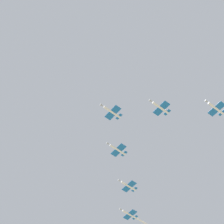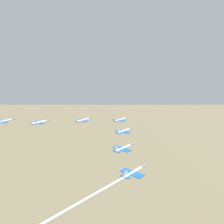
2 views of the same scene
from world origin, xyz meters
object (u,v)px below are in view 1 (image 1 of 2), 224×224
jet_port_inner (160,107)px  jet_starboard_outer (128,186)px  jet_starboard_inner (117,149)px  jet_lead (112,112)px  jet_port_outer (215,108)px

jet_port_inner → jet_starboard_outer: jet_port_inner is taller
jet_port_inner → jet_starboard_outer: size_ratio=1.00×
jet_starboard_inner → jet_starboard_outer: bearing=-51.8°
jet_lead → jet_port_outer: jet_port_outer is taller
jet_port_outer → jet_starboard_outer: jet_port_outer is taller
jet_starboard_inner → jet_port_outer: jet_port_outer is taller
jet_port_inner → jet_port_outer: (7.82, -22.35, -0.16)m
jet_port_outer → jet_starboard_outer: bearing=-0.0°
jet_lead → jet_port_inner: jet_port_inner is taller
jet_port_inner → jet_starboard_inner: 29.29m
jet_lead → jet_port_inner: (4.77, -20.40, 0.22)m
jet_lead → jet_port_outer: (12.59, -42.75, 0.06)m
jet_lead → jet_starboard_outer: size_ratio=1.00×
jet_lead → jet_starboard_inner: jet_lead is taller
jet_port_outer → jet_lead: bearing=48.9°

